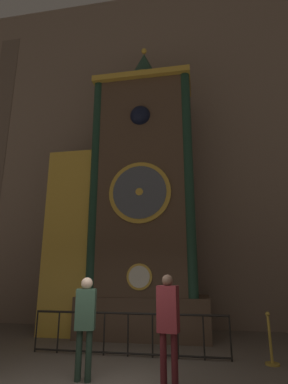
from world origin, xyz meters
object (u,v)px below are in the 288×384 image
(visitor_far, at_px, (168,319))
(stanchion_post, at_px, (271,347))
(visitor_near, at_px, (85,317))
(clock_tower, at_px, (130,203))

(visitor_far, height_order, stanchion_post, visitor_far)
(visitor_near, height_order, stanchion_post, visitor_near)
(clock_tower, distance_m, visitor_near, 4.62)
(visitor_near, xyz_separation_m, stanchion_post, (3.38, 1.54, -0.70))
(clock_tower, xyz_separation_m, visitor_near, (0.04, -3.62, -2.87))
(visitor_near, relative_size, visitor_far, 0.97)
(clock_tower, xyz_separation_m, visitor_far, (1.53, -3.74, -2.84))
(clock_tower, relative_size, visitor_far, 5.50)
(clock_tower, bearing_deg, visitor_near, -89.31)
(clock_tower, bearing_deg, stanchion_post, -31.28)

